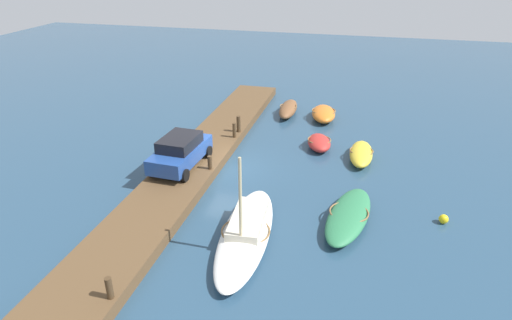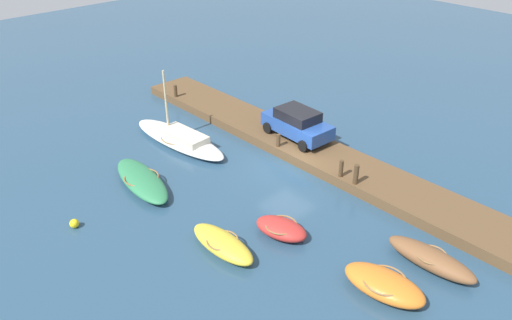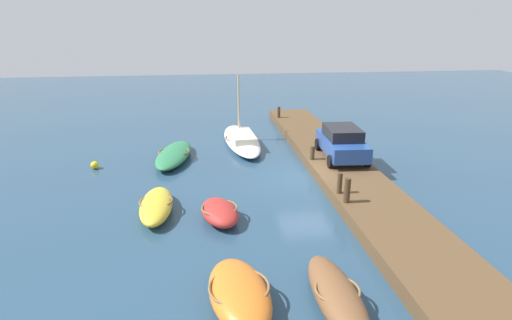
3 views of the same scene
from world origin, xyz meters
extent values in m
plane|color=navy|center=(0.00, 0.00, 0.00)|extent=(84.00, 84.00, 0.00)
cube|color=brown|center=(0.00, -1.90, 0.27)|extent=(27.50, 3.03, 0.53)
ellipsoid|color=#2D7A4C|center=(3.75, 6.62, 0.32)|extent=(5.18, 2.42, 0.64)
torus|color=olive|center=(3.75, 6.62, 0.49)|extent=(1.97, 1.97, 0.07)
ellipsoid|color=brown|center=(-9.25, 1.50, 0.39)|extent=(3.81, 1.26, 0.78)
torus|color=olive|center=(-9.25, 1.50, 0.61)|extent=(1.26, 1.26, 0.07)
ellipsoid|color=white|center=(6.20, 2.62, 0.30)|extent=(7.32, 2.46, 0.60)
torus|color=olive|center=(6.20, 2.62, 0.47)|extent=(2.17, 2.17, 0.07)
cube|color=beige|center=(5.70, 2.58, 0.68)|extent=(3.06, 1.52, 0.40)
cylinder|color=#C6B284|center=(7.10, 2.68, 2.35)|extent=(0.12, 0.12, 3.73)
ellipsoid|color=#B72D28|center=(-3.80, 4.39, 0.36)|extent=(2.63, 1.86, 0.72)
torus|color=olive|center=(-3.80, 4.39, 0.56)|extent=(1.69, 1.69, 0.07)
ellipsoid|color=orange|center=(-8.82, 4.07, 0.41)|extent=(3.38, 2.02, 0.82)
torus|color=olive|center=(-8.82, 4.07, 0.63)|extent=(1.88, 1.88, 0.07)
ellipsoid|color=gold|center=(-2.86, 6.89, 0.35)|extent=(3.47, 1.30, 0.70)
torus|color=olive|center=(-2.86, 6.89, 0.54)|extent=(1.35, 1.35, 0.07)
cylinder|color=#47331E|center=(-3.89, -0.64, 1.04)|extent=(0.25, 0.25, 1.02)
cylinder|color=#47331E|center=(-2.98, -0.64, 0.98)|extent=(0.21, 0.21, 0.89)
cylinder|color=#47331E|center=(1.37, -0.64, 0.89)|extent=(0.23, 0.23, 0.72)
cylinder|color=#47331E|center=(11.05, -0.64, 0.94)|extent=(0.23, 0.23, 0.81)
cube|color=#234793|center=(1.45, -2.20, 1.24)|extent=(4.25, 2.08, 0.77)
cube|color=black|center=(1.45, -2.20, 1.91)|extent=(2.41, 1.75, 0.57)
cylinder|color=black|center=(2.95, -1.36, 0.85)|extent=(0.65, 0.26, 0.64)
cylinder|color=black|center=(2.85, -3.21, 0.85)|extent=(0.65, 0.26, 0.64)
cylinder|color=black|center=(0.05, -1.20, 0.85)|extent=(0.65, 0.26, 0.64)
cylinder|color=black|center=(-0.06, -3.04, 0.85)|extent=(0.65, 0.26, 0.64)
sphere|color=yellow|center=(2.84, 10.66, 0.21)|extent=(0.41, 0.41, 0.41)
camera|label=1|loc=(20.74, 6.77, 10.99)|focal=31.26mm
camera|label=2|loc=(-15.89, 17.18, 13.77)|focal=35.77mm
camera|label=3|loc=(-17.77, 4.76, 7.32)|focal=28.06mm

